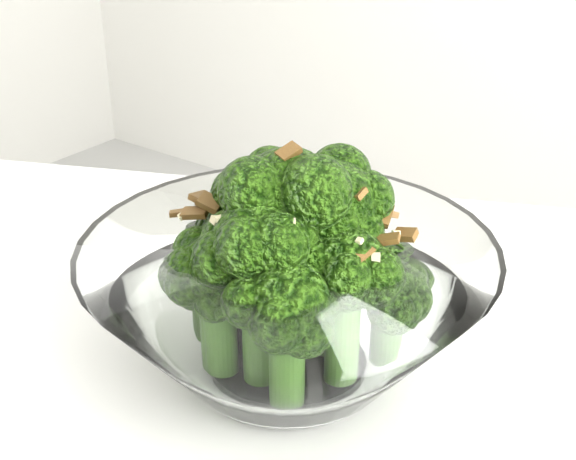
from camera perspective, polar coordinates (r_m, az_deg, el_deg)
The scene contains 1 object.
broccoli_dish at distance 0.49m, azimuth -0.08°, elevation -4.54°, with size 0.25×0.25×0.16m.
Camera 1 is at (0.45, -0.14, 1.07)m, focal length 50.00 mm.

